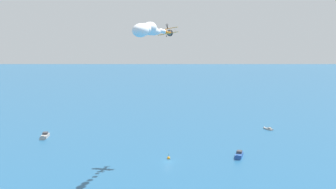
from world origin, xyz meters
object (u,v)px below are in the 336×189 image
object	(u,v)px
motorboat_far_stbd	(239,155)
motorboat_far_port	(44,136)
biplane_lead	(168,32)
wingwalker_lead	(167,26)
motorboat_near_centre	(268,129)
marker_buoy	(169,158)

from	to	relation	value
motorboat_far_stbd	motorboat_far_port	bearing A→B (deg)	-159.30
biplane_lead	wingwalker_lead	xyz separation A→B (m)	(-0.31, -0.18, 2.16)
wingwalker_lead	motorboat_far_port	bearing A→B (deg)	-172.61
motorboat_near_centre	motorboat_far_port	xyz separation A→B (m)	(-61.66, -85.57, 0.35)
motorboat_far_port	marker_buoy	size ratio (longest dim) A/B	4.38
motorboat_far_stbd	biplane_lead	xyz separation A→B (m)	(-14.72, -22.10, 44.49)
motorboat_near_centre	wingwalker_lead	bearing A→B (deg)	-86.12
marker_buoy	wingwalker_lead	world-z (taller)	wingwalker_lead
motorboat_far_stbd	biplane_lead	world-z (taller)	biplane_lead
motorboat_far_port	biplane_lead	distance (m)	81.03
marker_buoy	wingwalker_lead	bearing A→B (deg)	-55.25
motorboat_near_centre	motorboat_far_port	bearing A→B (deg)	-125.78
marker_buoy	biplane_lead	distance (m)	44.95
motorboat_far_stbd	biplane_lead	bearing A→B (deg)	-123.67
marker_buoy	biplane_lead	xyz separation A→B (m)	(2.30, -2.69, 44.81)
biplane_lead	motorboat_near_centre	bearing A→B (deg)	94.12
motorboat_near_centre	motorboat_far_stbd	world-z (taller)	motorboat_far_stbd
motorboat_far_stbd	wingwalker_lead	distance (m)	53.83
motorboat_near_centre	wingwalker_lead	distance (m)	90.23
motorboat_near_centre	biplane_lead	distance (m)	88.99
motorboat_far_port	motorboat_near_centre	bearing A→B (deg)	54.22
motorboat_far_stbd	marker_buoy	distance (m)	25.81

